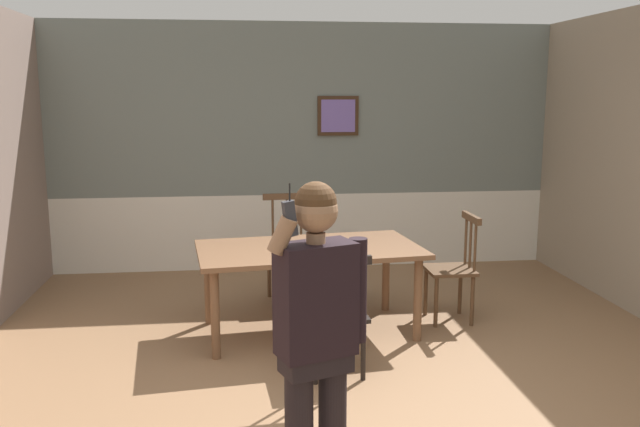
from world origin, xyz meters
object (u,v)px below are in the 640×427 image
Objects in this scene: dining_table at (309,256)px; chair_near_window at (290,252)px; chair_by_doorway at (335,313)px; person_figure at (317,327)px; chair_at_table_head at (453,268)px.

chair_near_window is at bearing 96.34° from dining_table.
chair_by_doorway is 0.57× the size of person_figure.
chair_by_doorway is (0.20, -1.77, -0.03)m from chair_near_window.
chair_by_doorway reaches higher than dining_table.
chair_near_window reaches higher than dining_table.
person_figure reaches higher than chair_at_table_head.
chair_near_window is at bearing 61.80° from chair_at_table_head.
chair_near_window is at bearing 91.96° from chair_by_doorway.
chair_at_table_head is 2.93m from person_figure.
chair_at_table_head is (1.39, -0.74, -0.01)m from chair_near_window.
chair_at_table_head reaches higher than dining_table.
chair_at_table_head is (1.20, 1.02, 0.02)m from chair_by_doorway.
chair_at_table_head is (1.29, 0.14, -0.19)m from dining_table.
chair_near_window is 0.64× the size of person_figure.
dining_table is 1.20× the size of person_figure.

